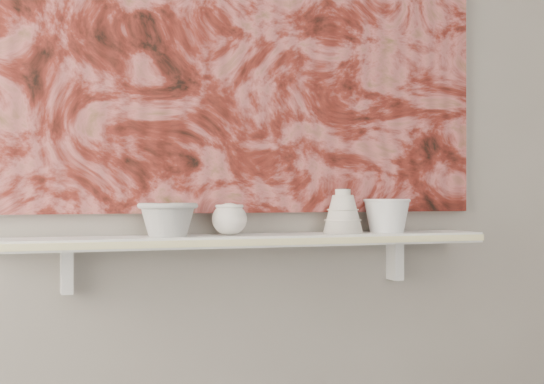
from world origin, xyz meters
name	(u,v)px	position (x,y,z in m)	size (l,w,h in m)	color
wall_back	(240,89)	(0.00, 1.60, 1.35)	(3.60, 3.60, 0.00)	gray
shelf	(250,240)	(0.00, 1.51, 0.92)	(1.40, 0.18, 0.03)	silver
shelf_stripe	(261,242)	(0.00, 1.41, 0.92)	(1.40, 0.01, 0.02)	#F0E6A0
bracket_left	(67,271)	(-0.49, 1.57, 0.84)	(0.03, 0.06, 0.12)	silver
bracket_right	(395,260)	(0.49, 1.57, 0.84)	(0.03, 0.06, 0.12)	silver
painting	(242,23)	(0.00, 1.59, 1.54)	(1.50, 0.03, 1.10)	maroon
house_motif	(383,133)	(0.45, 1.57, 1.23)	(0.09, 0.00, 0.08)	black
bowl_grey	(168,219)	(-0.23, 1.51, 0.98)	(0.16, 0.16, 0.09)	#979794
cup_cream	(229,219)	(-0.06, 1.51, 0.97)	(0.10, 0.10, 0.09)	beige
bell_vessel	(343,211)	(0.28, 1.51, 0.99)	(0.12, 0.12, 0.13)	silver
bowl_white	(387,215)	(0.43, 1.51, 0.98)	(0.14, 0.14, 0.10)	silver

